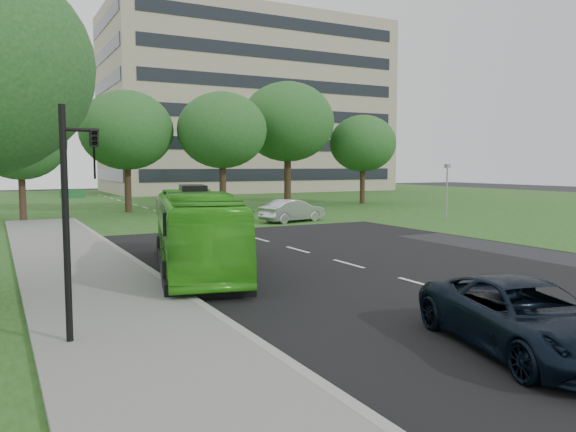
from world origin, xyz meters
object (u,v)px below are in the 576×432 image
object	(u,v)px
tree_park_d	(288,122)
tree_park_e	(363,144)
traffic_light	(73,207)
tree_park_c	(222,130)
bus	(196,231)
sedan	(293,211)
office_building	(247,106)
tree_park_a	(20,142)
suv	(526,317)
tree_park_b	(126,131)
camera_pole	(447,184)

from	to	relation	value
tree_park_d	tree_park_e	bearing A→B (deg)	-7.98
traffic_light	tree_park_c	bearing A→B (deg)	58.78
bus	sedan	distance (m)	17.55
tree_park_c	traffic_light	world-z (taller)	tree_park_c
office_building	tree_park_a	xyz separation A→B (m)	(-32.08, -36.84, -7.27)
bus	traffic_light	xyz separation A→B (m)	(-4.85, -6.94, 1.49)
suv	tree_park_b	bearing A→B (deg)	103.96
tree_park_b	sedan	xyz separation A→B (m)	(7.96, -12.84, -5.71)
tree_park_a	tree_park_e	xyz separation A→B (m)	(30.37, 4.71, 0.62)
tree_park_b	camera_pole	world-z (taller)	tree_park_b
traffic_light	camera_pole	bearing A→B (deg)	27.86
tree_park_a	suv	bearing A→B (deg)	-77.04
tree_park_e	sedan	world-z (taller)	tree_park_e
suv	sedan	bearing A→B (deg)	86.21
camera_pole	tree_park_c	bearing A→B (deg)	130.67
tree_park_b	bus	world-z (taller)	tree_park_b
camera_pole	tree_park_e	bearing A→B (deg)	77.81
tree_park_e	bus	xyz separation A→B (m)	(-25.75, -26.38, -4.45)
tree_park_a	sedan	bearing A→B (deg)	-27.28
tree_park_a	camera_pole	xyz separation A→B (m)	(25.90, -11.58, -2.76)
tree_park_e	tree_park_a	bearing A→B (deg)	-171.19
bus	sedan	size ratio (longest dim) A/B	2.20
sedan	camera_pole	size ratio (longest dim) A/B	1.20
tree_park_a	tree_park_c	distance (m)	15.28
office_building	traffic_light	bearing A→B (deg)	-116.27
sedan	traffic_light	world-z (taller)	traffic_light
camera_pole	tree_park_b	bearing A→B (deg)	141.16
suv	tree_park_c	bearing A→B (deg)	92.55
tree_park_b	tree_park_c	size ratio (longest dim) A/B	0.99
tree_park_d	camera_pole	size ratio (longest dim) A/B	2.98
tree_park_a	tree_park_b	distance (m)	9.19
camera_pole	traffic_light	bearing A→B (deg)	-143.75
office_building	traffic_light	distance (m)	73.62
tree_park_c	camera_pole	size ratio (longest dim) A/B	2.53
bus	sedan	world-z (taller)	bus
office_building	camera_pole	xyz separation A→B (m)	(-6.17, -48.42, -10.03)
office_building	tree_park_c	world-z (taller)	office_building
tree_park_e	office_building	bearing A→B (deg)	86.96
suv	traffic_light	world-z (taller)	traffic_light
office_building	bus	world-z (taller)	office_building
sedan	office_building	bearing A→B (deg)	-34.11
suv	traffic_light	distance (m)	9.30
tree_park_c	sedan	world-z (taller)	tree_park_c
tree_park_c	bus	size ratio (longest dim) A/B	0.96
traffic_light	tree_park_d	bearing A→B (deg)	51.13
sedan	traffic_light	distance (m)	26.07
bus	tree_park_e	bearing A→B (deg)	58.85
sedan	suv	world-z (taller)	sedan
bus	tree_park_b	bearing A→B (deg)	96.32
tree_park_e	bus	bearing A→B (deg)	-134.30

